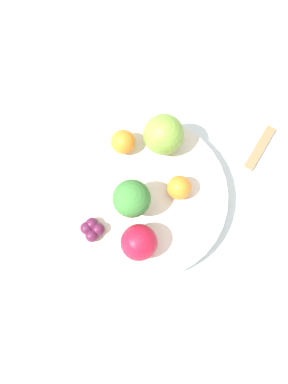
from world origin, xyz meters
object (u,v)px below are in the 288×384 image
at_px(apple_red, 164,134).
at_px(orange_front, 179,188).
at_px(broccoli, 132,199).
at_px(spoon, 260,148).
at_px(apple_green, 139,242).
at_px(grape_cluster, 92,229).
at_px(orange_back, 123,142).
at_px(bowl, 144,196).

distance_m(apple_red, orange_front, 0.09).
bearing_deg(broccoli, spoon, -141.52).
bearing_deg(apple_green, broccoli, -68.43).
relative_size(grape_cluster, spoon, 0.42).
xyz_separation_m(broccoli, apple_red, (-0.03, -0.11, -0.01)).
relative_size(orange_back, spoon, 0.44).
xyz_separation_m(apple_red, orange_back, (0.06, 0.02, -0.01)).
distance_m(apple_green, orange_front, 0.10).
height_order(apple_red, apple_green, apple_red).
relative_size(apple_red, spoon, 0.73).
distance_m(apple_green, orange_back, 0.16).
bearing_deg(orange_back, orange_front, 150.87).
distance_m(broccoli, grape_cluster, 0.08).
relative_size(apple_red, orange_back, 1.64).
xyz_separation_m(bowl, apple_red, (-0.01, -0.09, 0.05)).
xyz_separation_m(apple_green, orange_back, (0.06, -0.15, -0.01)).
height_order(broccoli, grape_cluster, broccoli).
bearing_deg(spoon, orange_front, 42.10).
height_order(apple_red, orange_back, apple_red).
height_order(broccoli, spoon, broccoli).
bearing_deg(broccoli, orange_front, -149.52).
xyz_separation_m(broccoli, apple_green, (-0.02, 0.06, -0.02)).
xyz_separation_m(bowl, orange_back, (0.05, -0.07, 0.03)).
bearing_deg(bowl, spoon, -144.10).
distance_m(apple_green, spoon, 0.27).
xyz_separation_m(broccoli, orange_front, (-0.06, -0.04, -0.02)).
height_order(apple_green, orange_front, apple_green).
bearing_deg(apple_red, spoon, -167.57).
distance_m(apple_green, grape_cluster, 0.07).
relative_size(broccoli, orange_back, 1.87).
height_order(orange_front, grape_cluster, orange_front).
bearing_deg(orange_front, bowl, 16.48).
distance_m(broccoli, apple_red, 0.12).
bearing_deg(orange_front, orange_back, -29.13).
bearing_deg(apple_green, spoon, -128.76).
bearing_deg(spoon, orange_back, 13.97).
xyz_separation_m(bowl, orange_front, (-0.05, -0.02, 0.03)).
height_order(bowl, apple_red, apple_red).
bearing_deg(orange_front, apple_red, -62.31).
relative_size(broccoli, grape_cluster, 1.98).
relative_size(bowl, apple_red, 4.11).
height_order(bowl, orange_back, orange_back).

